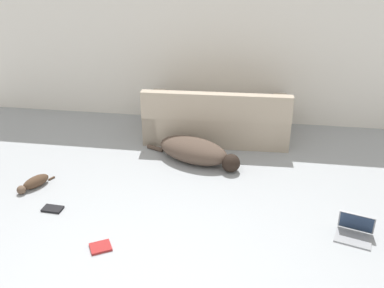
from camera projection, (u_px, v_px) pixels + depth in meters
name	position (u px, v px, depth m)	size (l,w,h in m)	color
wall_back	(204.00, 39.00, 6.51)	(7.69, 0.06, 2.58)	silver
couch	(217.00, 121.00, 6.27)	(2.09, 1.00, 0.80)	tan
dog	(196.00, 151.00, 5.62)	(1.37, 0.82, 0.31)	#4C3D33
cat	(34.00, 183.00, 5.06)	(0.31, 0.48, 0.13)	#473323
laptop_open	(355.00, 229.00, 4.24)	(0.41, 0.37, 0.23)	gray
book_black	(53.00, 209.00, 4.67)	(0.22, 0.14, 0.02)	black
book_red	(101.00, 247.00, 4.09)	(0.25, 0.24, 0.02)	maroon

